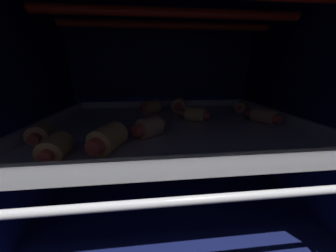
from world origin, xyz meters
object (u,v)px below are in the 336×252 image
baking_tray_mid (172,125)px  oven_rack_mid (172,129)px  heating_element (173,12)px  pig_in_blanket_mid_2 (41,133)px  pig_in_blanket_mid_5 (179,105)px  pig_in_blanket_mid_4 (151,107)px  pig_in_blanket_mid_0 (263,116)px  pig_in_blanket_mid_7 (108,138)px  pig_in_blanket_mid_6 (149,127)px  pig_in_blanket_mid_8 (241,107)px  pig_in_blanket_mid_1 (56,147)px  pig_in_blanket_mid_3 (195,114)px

baking_tray_mid → oven_rack_mid: bearing=0.0°
heating_element → pig_in_blanket_mid_2: (-18.86, -6.34, -16.34)cm
oven_rack_mid → heating_element: bearing=-90.0°
pig_in_blanket_mid_5 → heating_element: bearing=-107.3°
pig_in_blanket_mid_4 → pig_in_blanket_mid_0: bearing=-23.9°
heating_element → pig_in_blanket_mid_7: heating_element is taller
pig_in_blanket_mid_6 → heating_element: bearing=55.2°
pig_in_blanket_mid_0 → heating_element: bearing=175.8°
pig_in_blanket_mid_7 → baking_tray_mid: bearing=47.2°
pig_in_blanket_mid_2 → pig_in_blanket_mid_8: 38.84cm
pig_in_blanket_mid_1 → pig_in_blanket_mid_6: size_ratio=0.95×
heating_element → pig_in_blanket_mid_6: bearing=-124.8°
heating_element → baking_tray_mid: size_ratio=0.92×
baking_tray_mid → pig_in_blanket_mid_4: 8.98cm
pig_in_blanket_mid_6 → pig_in_blanket_mid_1: bearing=-152.8°
pig_in_blanket_mid_2 → pig_in_blanket_mid_5: size_ratio=0.95×
pig_in_blanket_mid_4 → pig_in_blanket_mid_5: (6.46, 0.53, 0.18)cm
pig_in_blanket_mid_3 → oven_rack_mid: bearing=-167.9°
pig_in_blanket_mid_3 → pig_in_blanket_mid_7: (-13.61, -10.74, 0.21)cm
baking_tray_mid → pig_in_blanket_mid_3: 4.94cm
pig_in_blanket_mid_4 → pig_in_blanket_mid_3: bearing=-39.8°
pig_in_blanket_mid_8 → pig_in_blanket_mid_4: bearing=178.9°
pig_in_blanket_mid_8 → oven_rack_mid: bearing=-156.5°
oven_rack_mid → pig_in_blanket_mid_5: size_ratio=9.04×
pig_in_blanket_mid_0 → pig_in_blanket_mid_8: (0.47, 8.81, -0.12)cm
oven_rack_mid → pig_in_blanket_mid_7: size_ratio=7.83×
pig_in_blanket_mid_2 → pig_in_blanket_mid_8: size_ratio=1.17×
pig_in_blanket_mid_1 → pig_in_blanket_mid_8: size_ratio=1.11×
pig_in_blanket_mid_2 → baking_tray_mid: bearing=18.6°
pig_in_blanket_mid_5 → oven_rack_mid: bearing=-107.3°
heating_element → pig_in_blanket_mid_6: 17.69cm
pig_in_blanket_mid_1 → baking_tray_mid: bearing=37.8°
baking_tray_mid → pig_in_blanket_mid_4: (-3.81, 7.95, 1.69)cm
pig_in_blanket_mid_1 → pig_in_blanket_mid_2: (-4.44, 4.86, -0.00)cm
pig_in_blanket_mid_0 → pig_in_blanket_mid_1: 32.89cm
oven_rack_mid → pig_in_blanket_mid_2: pig_in_blanket_mid_2 is taller
pig_in_blanket_mid_0 → pig_in_blanket_mid_7: size_ratio=0.95×
pig_in_blanket_mid_1 → pig_in_blanket_mid_3: (18.98, 12.18, 0.06)cm
pig_in_blanket_mid_4 → pig_in_blanket_mid_5: 6.49cm
pig_in_blanket_mid_3 → pig_in_blanket_mid_8: pig_in_blanket_mid_3 is taller
pig_in_blanket_mid_7 → pig_in_blanket_mid_4: bearing=73.5°
pig_in_blanket_mid_2 → pig_in_blanket_mid_6: (14.76, 0.44, 0.17)cm
pig_in_blanket_mid_4 → pig_in_blanket_mid_2: bearing=-136.5°
pig_in_blanket_mid_0 → baking_tray_mid: bearing=175.8°
pig_in_blanket_mid_4 → pig_in_blanket_mid_5: bearing=4.7°
oven_rack_mid → pig_in_blanket_mid_8: (17.40, 7.56, 2.35)cm
pig_in_blanket_mid_5 → pig_in_blanket_mid_3: bearing=-75.6°
pig_in_blanket_mid_8 → baking_tray_mid: bearing=-156.5°
pig_in_blanket_mid_1 → pig_in_blanket_mid_2: 6.59cm
pig_in_blanket_mid_2 → pig_in_blanket_mid_4: pig_in_blanket_mid_4 is taller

